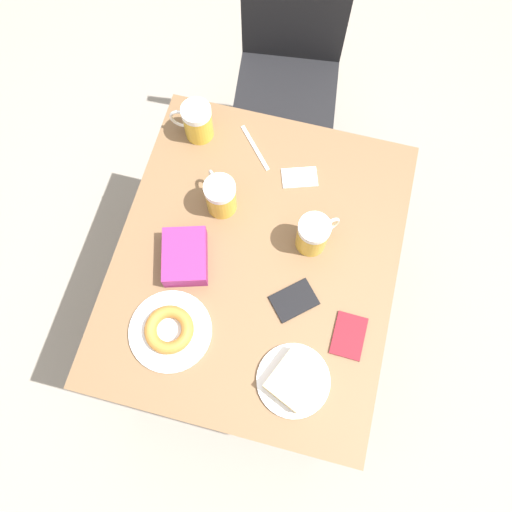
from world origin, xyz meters
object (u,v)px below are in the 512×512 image
Objects in this scene: chair at (290,62)px; blue_pouch at (185,257)px; plate_with_cake at (294,380)px; plate_with_donut at (170,330)px; beer_mug_center at (313,234)px; beer_mug_left at (220,196)px; fork at (255,148)px; passport_near_edge at (294,300)px; beer_mug_right at (197,122)px; passport_far_edge at (349,336)px; napkin_folded at (300,177)px.

blue_pouch is at bearing -103.60° from chair.
plate_with_cake reaches higher than plate_with_donut.
beer_mug_center is (0.24, -0.79, 0.25)m from chair.
beer_mug_left reaches higher than fork.
passport_near_edge is (0.24, -0.47, 0.00)m from fork.
plate_with_donut is (-0.09, -1.16, 0.20)m from chair.
beer_mug_right reaches higher than blue_pouch.
plate_with_cake is (0.28, -1.21, 0.20)m from chair.
beer_mug_left is at bearing 170.13° from beer_mug_center.
beer_mug_center is 1.01× the size of passport_far_edge.
passport_far_edge is 0.65× the size of blue_pouch.
beer_mug_center is at bearing -80.12° from chair.
beer_mug_center is at bearing 87.22° from passport_near_edge.
plate_with_cake is at bearing -34.03° from blue_pouch.
plate_with_donut is 1.21× the size of blue_pouch.
plate_with_donut is 0.66m from beer_mug_right.
beer_mug_right is at bearing 177.38° from fork.
passport_near_edge is (0.23, -0.98, 0.19)m from chair.
blue_pouch reaches higher than plate_with_donut.
beer_mug_right reaches higher than napkin_folded.
plate_with_donut is at bearing -84.81° from blue_pouch.
chair is 0.55m from fork.
beer_mug_center is 0.89× the size of fork.
passport_far_edge reaches higher than napkin_folded.
plate_with_cake is 0.37m from plate_with_donut.
beer_mug_left is 0.85× the size of passport_near_edge.
chair is 6.66× the size of beer_mug_left.
passport_far_edge is at bearing -56.85° from beer_mug_center.
fork is 0.52m from passport_near_edge.
beer_mug_center is at bearing -9.87° from beer_mug_left.
passport_near_edge is (0.07, -0.40, 0.00)m from napkin_folded.
blue_pouch is (-0.51, 0.10, 0.03)m from passport_far_edge.
beer_mug_left reaches higher than plate_with_donut.
plate_with_donut is 0.22m from blue_pouch.
napkin_folded is 0.52m from passport_far_edge.
plate_with_donut is 1.84× the size of beer_mug_center.
passport_near_edge is (-0.05, 0.22, -0.02)m from plate_with_cake.
plate_with_donut is at bearing -80.45° from beer_mug_right.
beer_mug_left is 0.38m from passport_near_edge.
passport_near_edge is at bearing 160.50° from passport_far_edge.
blue_pouch is at bearing -103.64° from fork.
chair is at bearing 103.25° from passport_near_edge.
blue_pouch reaches higher than napkin_folded.
plate_with_cake is at bearing -127.97° from passport_far_edge.
napkin_folded is (0.36, -0.08, -0.06)m from beer_mug_right.
passport_far_edge is (0.17, -0.06, 0.00)m from passport_near_edge.
plate_with_cake is 1.34× the size of passport_near_edge.
plate_with_donut is 0.62m from napkin_folded.
fork is 0.44m from blue_pouch.
passport_near_edge is at bearing -83.77° from chair.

